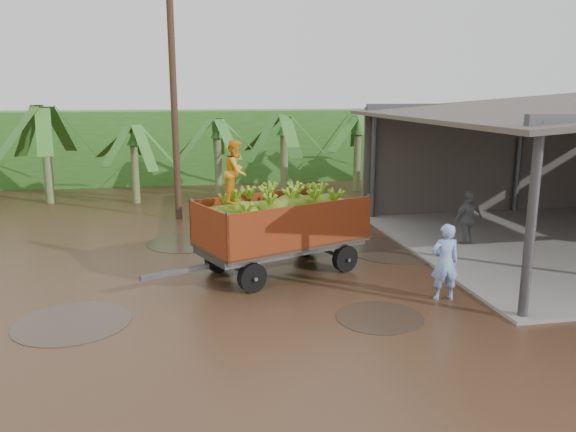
# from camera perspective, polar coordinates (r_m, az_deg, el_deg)

# --- Properties ---
(ground) EXTENTS (100.00, 100.00, 0.00)m
(ground) POSITION_cam_1_polar(r_m,az_deg,el_deg) (14.14, -4.58, -6.17)
(ground) COLOR black
(ground) RESTS_ON ground
(hedge_north) EXTENTS (22.00, 3.00, 3.60)m
(hedge_north) POSITION_cam_1_polar(r_m,az_deg,el_deg) (29.47, -11.86, 6.95)
(hedge_north) COLOR #2D661E
(hedge_north) RESTS_ON ground
(banana_trailer) EXTENTS (5.72, 3.45, 3.41)m
(banana_trailer) POSITION_cam_1_polar(r_m,az_deg,el_deg) (14.13, -0.76, -0.81)
(banana_trailer) COLOR #9E3716
(banana_trailer) RESTS_ON ground
(man_blue) EXTENTS (0.66, 0.46, 1.73)m
(man_blue) POSITION_cam_1_polar(r_m,az_deg,el_deg) (12.82, 15.65, -4.53)
(man_blue) COLOR #7EA4E6
(man_blue) RESTS_ON ground
(man_grey) EXTENTS (1.05, 0.61, 1.68)m
(man_grey) POSITION_cam_1_polar(r_m,az_deg,el_deg) (17.47, 17.83, -0.25)
(man_grey) COLOR slate
(man_grey) RESTS_ON ground
(utility_pole) EXTENTS (1.20, 0.24, 8.28)m
(utility_pole) POSITION_cam_1_polar(r_m,az_deg,el_deg) (20.34, -11.51, 11.35)
(utility_pole) COLOR #47301E
(utility_pole) RESTS_ON ground
(banana_plants) EXTENTS (24.95, 20.11, 4.03)m
(banana_plants) POSITION_cam_1_polar(r_m,az_deg,el_deg) (20.31, -20.22, 4.00)
(banana_plants) COLOR #2D661E
(banana_plants) RESTS_ON ground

